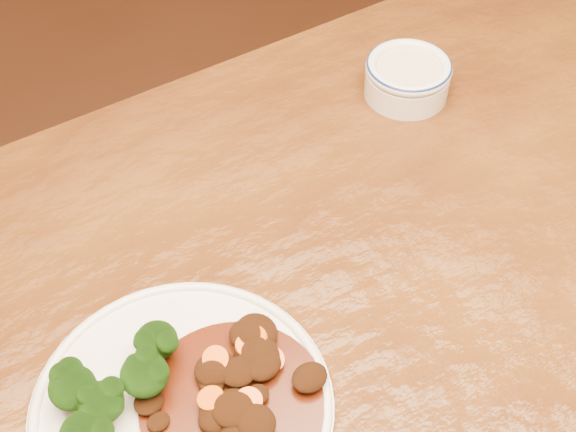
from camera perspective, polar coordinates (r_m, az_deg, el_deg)
dining_table at (r=0.83m, az=4.07°, el=-12.88°), size 1.60×1.07×0.75m
dinner_plate at (r=0.73m, az=-7.54°, el=-13.32°), size 0.27×0.27×0.02m
broccoli_florets at (r=0.71m, az=-12.44°, el=-11.96°), size 0.14×0.09×0.05m
mince_stew at (r=0.72m, az=-3.55°, el=-12.08°), size 0.17×0.17×0.03m
dip_bowl at (r=1.00m, az=8.50°, el=9.79°), size 0.11×0.11×0.05m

